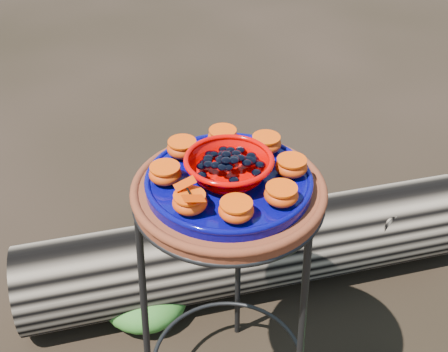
# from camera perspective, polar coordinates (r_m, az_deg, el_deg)

# --- Properties ---
(plant_stand) EXTENTS (0.44, 0.44, 0.70)m
(plant_stand) POSITION_cam_1_polar(r_m,az_deg,el_deg) (1.42, 0.41, -13.50)
(plant_stand) COLOR black
(plant_stand) RESTS_ON ground
(terracotta_saucer) EXTENTS (0.40, 0.40, 0.03)m
(terracotta_saucer) POSITION_cam_1_polar(r_m,az_deg,el_deg) (1.17, 0.48, -1.70)
(terracotta_saucer) COLOR #542817
(terracotta_saucer) RESTS_ON plant_stand
(cobalt_plate) EXTENTS (0.34, 0.34, 0.02)m
(cobalt_plate) POSITION_cam_1_polar(r_m,az_deg,el_deg) (1.15, 0.49, -0.61)
(cobalt_plate) COLOR #000036
(cobalt_plate) RESTS_ON terracotta_saucer
(red_bowl) EXTENTS (0.17, 0.17, 0.05)m
(red_bowl) POSITION_cam_1_polar(r_m,az_deg,el_deg) (1.13, 0.50, 0.82)
(red_bowl) COLOR #C90200
(red_bowl) RESTS_ON cobalt_plate
(glass_gems) EXTENTS (0.13, 0.13, 0.02)m
(glass_gems) POSITION_cam_1_polar(r_m,az_deg,el_deg) (1.11, 0.51, 2.30)
(glass_gems) COLOR black
(glass_gems) RESTS_ON red_bowl
(orange_half_0) EXTENTS (0.07, 0.07, 0.04)m
(orange_half_0) POSITION_cam_1_polar(r_m,az_deg,el_deg) (1.05, -3.50, -2.71)
(orange_half_0) COLOR #C92F00
(orange_half_0) RESTS_ON cobalt_plate
(orange_half_1) EXTENTS (0.07, 0.07, 0.04)m
(orange_half_1) POSITION_cam_1_polar(r_m,az_deg,el_deg) (1.03, 1.24, -3.50)
(orange_half_1) COLOR #C92F00
(orange_half_1) RESTS_ON cobalt_plate
(orange_half_2) EXTENTS (0.07, 0.07, 0.04)m
(orange_half_2) POSITION_cam_1_polar(r_m,az_deg,el_deg) (1.07, 5.82, -1.92)
(orange_half_2) COLOR #C92F00
(orange_half_2) RESTS_ON cobalt_plate
(orange_half_3) EXTENTS (0.07, 0.07, 0.04)m
(orange_half_3) POSITION_cam_1_polar(r_m,az_deg,el_deg) (1.15, 6.85, 0.95)
(orange_half_3) COLOR #C92F00
(orange_half_3) RESTS_ON cobalt_plate
(orange_half_4) EXTENTS (0.07, 0.07, 0.04)m
(orange_half_4) POSITION_cam_1_polar(r_m,az_deg,el_deg) (1.22, 4.29, 3.28)
(orange_half_4) COLOR #C92F00
(orange_half_4) RESTS_ON cobalt_plate
(orange_half_5) EXTENTS (0.07, 0.07, 0.04)m
(orange_half_5) POSITION_cam_1_polar(r_m,az_deg,el_deg) (1.24, -0.13, 4.00)
(orange_half_5) COLOR #C92F00
(orange_half_5) RESTS_ON cobalt_plate
(orange_half_6) EXTENTS (0.07, 0.07, 0.04)m
(orange_half_6) POSITION_cam_1_polar(r_m,az_deg,el_deg) (1.20, -4.26, 2.83)
(orange_half_6) COLOR #C92F00
(orange_half_6) RESTS_ON cobalt_plate
(orange_half_7) EXTENTS (0.07, 0.07, 0.04)m
(orange_half_7) POSITION_cam_1_polar(r_m,az_deg,el_deg) (1.13, -5.99, 0.22)
(orange_half_7) COLOR #C92F00
(orange_half_7) RESTS_ON cobalt_plate
(butterfly) EXTENTS (0.10, 0.09, 0.02)m
(butterfly) POSITION_cam_1_polar(r_m,az_deg,el_deg) (1.03, -3.55, -1.58)
(butterfly) COLOR #C42D00
(butterfly) RESTS_ON orange_half_0
(driftwood_log) EXTENTS (1.53, 0.94, 0.28)m
(driftwood_log) POSITION_cam_1_polar(r_m,az_deg,el_deg) (1.88, 2.84, -7.40)
(driftwood_log) COLOR black
(driftwood_log) RESTS_ON ground
(foliage_left) EXTENTS (0.27, 0.27, 0.14)m
(foliage_left) POSITION_cam_1_polar(r_m,az_deg,el_deg) (1.85, -8.01, -12.04)
(foliage_left) COLOR #2A6F23
(foliage_left) RESTS_ON ground
(foliage_back) EXTENTS (0.33, 0.33, 0.16)m
(foliage_back) POSITION_cam_1_polar(r_m,az_deg,el_deg) (1.95, -3.06, -7.77)
(foliage_back) COLOR #2A6F23
(foliage_back) RESTS_ON ground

